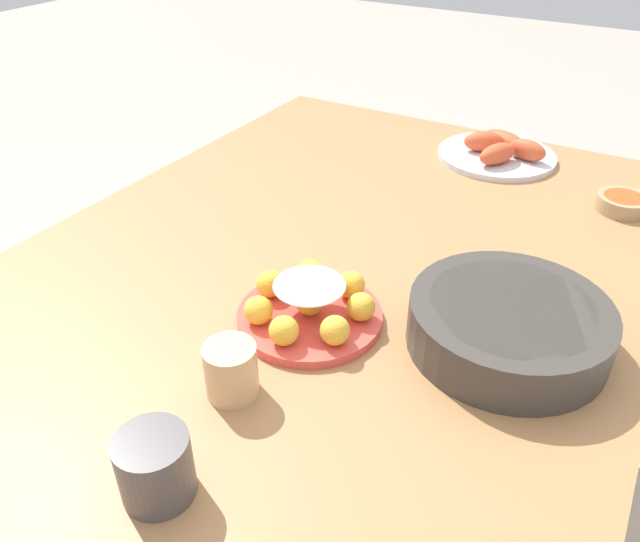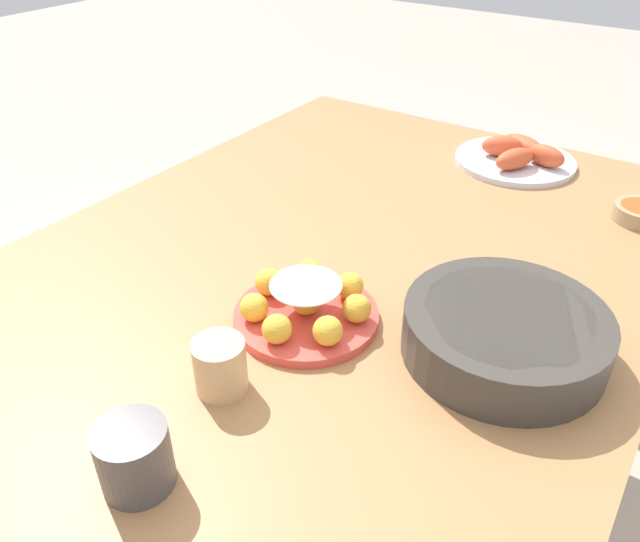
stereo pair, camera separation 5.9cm
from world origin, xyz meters
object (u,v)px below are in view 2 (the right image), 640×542
object	(u,v)px
sauce_bowl	(640,213)
cup_near	(220,366)
cake_plate	(306,307)
cup_far	(134,457)
serving_bowl	(505,332)
dining_table	(332,299)
seafood_platter	(517,156)

from	to	relation	value
sauce_bowl	cup_near	distance (m)	0.92
cake_plate	cup_far	size ratio (longest dim) A/B	2.67
sauce_bowl	serving_bowl	bearing A→B (deg)	-8.74
dining_table	sauce_bowl	xyz separation A→B (m)	(-0.49, 0.43, 0.10)
serving_bowl	seafood_platter	bearing A→B (deg)	-162.25
sauce_bowl	seafood_platter	distance (m)	0.33
dining_table	sauce_bowl	world-z (taller)	sauce_bowl
seafood_platter	cup_near	world-z (taller)	cup_near
sauce_bowl	cup_far	bearing A→B (deg)	-19.36
cake_plate	serving_bowl	bearing A→B (deg)	109.24
cake_plate	sauce_bowl	distance (m)	0.75
cup_near	cup_far	distance (m)	0.18
serving_bowl	cup_near	world-z (taller)	cup_near
serving_bowl	cup_near	xyz separation A→B (m)	(0.29, -0.30, -0.00)
cake_plate	dining_table	bearing A→B (deg)	-160.63
serving_bowl	cup_far	distance (m)	0.54
cup_near	serving_bowl	bearing A→B (deg)	134.24
sauce_bowl	seafood_platter	size ratio (longest dim) A/B	0.37
cake_plate	cup_far	world-z (taller)	cup_far
dining_table	cup_far	xyz separation A→B (m)	(0.52, 0.07, 0.12)
cake_plate	seafood_platter	world-z (taller)	cake_plate
cup_near	cup_far	size ratio (longest dim) A/B	0.91
dining_table	seafood_platter	distance (m)	0.64
cup_near	cup_far	xyz separation A→B (m)	(0.17, 0.02, 0.00)
serving_bowl	cup_near	size ratio (longest dim) A/B	3.78
cake_plate	cup_far	xyz separation A→B (m)	(0.36, 0.01, 0.02)
serving_bowl	sauce_bowl	bearing A→B (deg)	171.26
seafood_platter	cup_near	xyz separation A→B (m)	(0.97, -0.08, 0.02)
dining_table	sauce_bowl	size ratio (longest dim) A/B	14.91
cup_near	cake_plate	bearing A→B (deg)	176.78
serving_bowl	cup_near	bearing A→B (deg)	-45.76
cup_far	serving_bowl	bearing A→B (deg)	149.60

